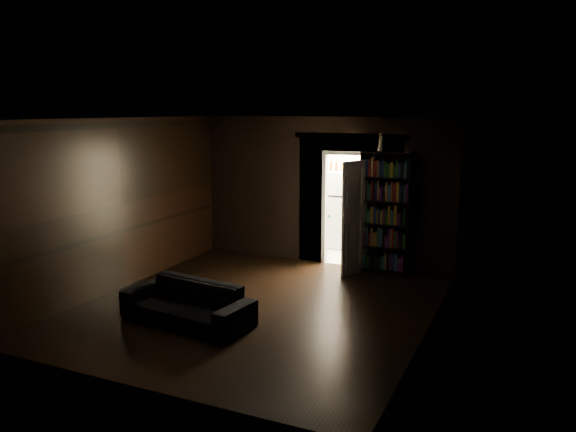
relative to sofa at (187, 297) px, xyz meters
name	(u,v)px	position (x,y,z in m)	size (l,w,h in m)	color
ground	(258,307)	(0.62, 0.94, -0.37)	(5.50, 5.50, 0.00)	black
room_walls	(287,187)	(0.61, 2.02, 1.32)	(5.02, 5.61, 2.84)	black
kitchen_alcove	(366,195)	(1.12, 4.82, 0.84)	(2.20, 1.80, 2.60)	#B9B5A1
sofa	(187,297)	(0.00, 0.00, 0.00)	(1.91, 0.83, 0.73)	black
bookshelf	(385,213)	(1.87, 3.53, 0.73)	(0.90, 0.32, 2.20)	black
refrigerator	(341,209)	(0.52, 5.05, 0.46)	(0.74, 0.68, 1.65)	silver
door	(358,218)	(1.44, 3.28, 0.66)	(0.85, 0.05, 2.05)	white
figurine	(381,142)	(1.73, 3.60, 1.99)	(0.11, 0.11, 0.32)	silver
bottles	(342,165)	(0.54, 4.99, 1.41)	(0.63, 0.08, 0.26)	black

